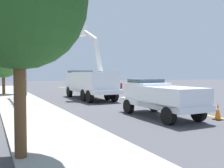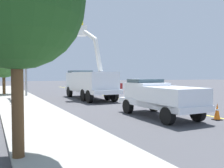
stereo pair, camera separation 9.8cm
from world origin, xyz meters
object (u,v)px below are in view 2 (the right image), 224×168
(traffic_cone_mid_front, at_px, (133,98))
(traffic_cone_mid_rear, at_px, (92,91))
(utility_bucket_truck, at_px, (89,82))
(service_pickup_truck, at_px, (160,97))
(passing_minivan, at_px, (108,84))
(traffic_signal_mast, at_px, (29,33))
(traffic_cone_leading, at_px, (217,112))

(traffic_cone_mid_front, xyz_separation_m, traffic_cone_mid_rear, (8.78, 1.42, -0.02))
(utility_bucket_truck, height_order, service_pickup_truck, utility_bucket_truck)
(passing_minivan, height_order, traffic_signal_mast, traffic_signal_mast)
(utility_bucket_truck, bearing_deg, traffic_signal_mast, 73.72)
(traffic_signal_mast, bearing_deg, traffic_cone_mid_rear, -65.91)
(utility_bucket_truck, relative_size, traffic_signal_mast, 1.02)
(traffic_signal_mast, bearing_deg, traffic_cone_mid_front, -126.22)
(service_pickup_truck, height_order, traffic_signal_mast, traffic_signal_mast)
(utility_bucket_truck, xyz_separation_m, traffic_signal_mast, (1.55, 5.30, 4.50))
(traffic_cone_mid_rear, relative_size, traffic_signal_mast, 0.09)
(traffic_cone_leading, relative_size, traffic_cone_mid_front, 1.07)
(traffic_cone_leading, xyz_separation_m, traffic_cone_mid_front, (8.01, 1.30, -0.03))
(passing_minivan, xyz_separation_m, traffic_signal_mast, (-7.54, 9.84, 5.14))
(traffic_cone_mid_rear, distance_m, traffic_signal_mast, 9.20)
(traffic_cone_leading, relative_size, traffic_signal_mast, 0.10)
(utility_bucket_truck, distance_m, passing_minivan, 10.18)
(utility_bucket_truck, relative_size, traffic_cone_mid_rear, 11.02)
(traffic_cone_mid_rear, bearing_deg, service_pickup_truck, -178.81)
(utility_bucket_truck, bearing_deg, traffic_cone_mid_front, -148.04)
(traffic_signal_mast, bearing_deg, utility_bucket_truck, -106.28)
(traffic_cone_mid_rear, bearing_deg, traffic_cone_leading, -170.81)
(service_pickup_truck, height_order, traffic_cone_mid_rear, service_pickup_truck)
(utility_bucket_truck, distance_m, traffic_cone_leading, 12.99)
(service_pickup_truck, distance_m, traffic_cone_mid_front, 6.52)
(utility_bucket_truck, height_order, traffic_cone_leading, utility_bucket_truck)
(service_pickup_truck, bearing_deg, traffic_cone_leading, -124.10)
(service_pickup_truck, xyz_separation_m, traffic_cone_leading, (-1.63, -2.40, -0.69))
(service_pickup_truck, distance_m, passing_minivan, 19.99)
(traffic_cone_mid_front, relative_size, traffic_cone_mid_rear, 1.06)
(service_pickup_truck, bearing_deg, traffic_cone_mid_front, -9.80)
(utility_bucket_truck, distance_m, traffic_signal_mast, 7.12)
(traffic_cone_leading, relative_size, traffic_cone_mid_rear, 1.13)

